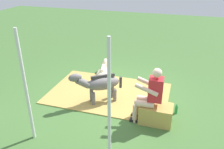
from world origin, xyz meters
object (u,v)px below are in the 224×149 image
object	(u,v)px
person_seated	(150,93)
tent_pole_right	(26,88)
pony_lying	(103,74)
soda_bottle	(176,109)
tent_pole_left	(109,103)
hay_bale	(156,114)
pony_standing	(99,84)

from	to	relation	value
person_seated	tent_pole_right	distance (m)	2.51
pony_lying	soda_bottle	size ratio (longest dim) A/B	5.20
tent_pole_left	tent_pole_right	world-z (taller)	same
pony_lying	tent_pole_right	world-z (taller)	tent_pole_right
person_seated	hay_bale	bearing A→B (deg)	-177.91
hay_bale	pony_lying	bearing A→B (deg)	-42.61
hay_bale	tent_pole_left	xyz separation A→B (m)	(0.67, 1.27, 0.92)
pony_standing	soda_bottle	world-z (taller)	pony_standing
pony_lying	pony_standing	bearing A→B (deg)	105.56
tent_pole_left	pony_lying	bearing A→B (deg)	-68.60
hay_bale	tent_pole_left	size ratio (longest dim) A/B	0.31
hay_bale	pony_lying	size ratio (longest dim) A/B	0.52
pony_standing	pony_lying	world-z (taller)	pony_standing
person_seated	pony_lying	distance (m)	2.42
hay_bale	tent_pole_left	distance (m)	1.71
person_seated	pony_lying	world-z (taller)	person_seated
tent_pole_right	hay_bale	bearing A→B (deg)	-151.29
hay_bale	person_seated	distance (m)	0.52
person_seated	tent_pole_left	distance (m)	1.43
tent_pole_left	soda_bottle	bearing A→B (deg)	-121.85
pony_standing	soda_bottle	size ratio (longest dim) A/B	4.45
hay_bale	pony_standing	distance (m)	1.56
pony_standing	tent_pole_left	xyz separation A→B (m)	(-0.80, 1.69, 0.61)
hay_bale	tent_pole_right	xyz separation A→B (m)	(2.29, 1.26, 0.92)
soda_bottle	tent_pole_right	bearing A→B (deg)	32.53
tent_pole_left	tent_pole_right	size ratio (longest dim) A/B	1.00
soda_bottle	tent_pole_left	distance (m)	2.30
person_seated	soda_bottle	distance (m)	0.95
pony_standing	tent_pole_left	world-z (taller)	tent_pole_left
hay_bale	tent_pole_right	bearing A→B (deg)	28.71
tent_pole_right	pony_lying	bearing A→B (deg)	-99.11
tent_pole_left	person_seated	bearing A→B (deg)	-111.71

